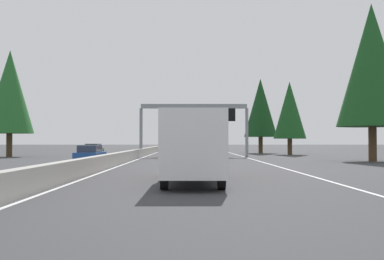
{
  "coord_description": "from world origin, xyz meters",
  "views": [
    {
      "loc": [
        -1.45,
        -5.24,
        1.81
      ],
      "look_at": [
        55.15,
        -5.67,
        3.19
      ],
      "focal_mm": 42.13,
      "sensor_mm": 36.0,
      "label": 1
    }
  ],
  "objects_px": {
    "minivan_far_left": "(188,149)",
    "conifer_right_mid": "(290,110)",
    "box_truck_far_right": "(192,145)",
    "oncoming_near": "(94,150)",
    "sign_gantry_overhead": "(195,115)",
    "oncoming_far": "(90,155)",
    "conifer_left_near": "(10,92)",
    "bus_mid_left": "(188,141)",
    "conifer_right_near": "(372,65)",
    "conifer_right_far": "(260,108)",
    "sedan_mid_right": "(189,148)",
    "sedan_near_right": "(175,146)"
  },
  "relations": [
    {
      "from": "minivan_far_left",
      "to": "conifer_right_mid",
      "type": "relative_size",
      "value": 0.52
    },
    {
      "from": "box_truck_far_right",
      "to": "oncoming_near",
      "type": "distance_m",
      "value": 38.38
    },
    {
      "from": "sign_gantry_overhead",
      "to": "box_truck_far_right",
      "type": "relative_size",
      "value": 1.49
    },
    {
      "from": "minivan_far_left",
      "to": "oncoming_far",
      "type": "height_order",
      "value": "minivan_far_left"
    },
    {
      "from": "oncoming_far",
      "to": "conifer_left_near",
      "type": "height_order",
      "value": "conifer_left_near"
    },
    {
      "from": "bus_mid_left",
      "to": "conifer_right_near",
      "type": "bearing_deg",
      "value": -161.19
    },
    {
      "from": "sign_gantry_overhead",
      "to": "conifer_right_far",
      "type": "height_order",
      "value": "conifer_right_far"
    },
    {
      "from": "sedan_mid_right",
      "to": "conifer_right_near",
      "type": "height_order",
      "value": "conifer_right_near"
    },
    {
      "from": "conifer_right_far",
      "to": "sedan_mid_right",
      "type": "bearing_deg",
      "value": 55.51
    },
    {
      "from": "bus_mid_left",
      "to": "conifer_right_near",
      "type": "height_order",
      "value": "conifer_right_near"
    },
    {
      "from": "oncoming_far",
      "to": "box_truck_far_right",
      "type": "bearing_deg",
      "value": 25.39
    },
    {
      "from": "oncoming_far",
      "to": "conifer_left_near",
      "type": "bearing_deg",
      "value": -140.05
    },
    {
      "from": "box_truck_far_right",
      "to": "oncoming_near",
      "type": "height_order",
      "value": "box_truck_far_right"
    },
    {
      "from": "box_truck_far_right",
      "to": "bus_mid_left",
      "type": "xyz_separation_m",
      "value": [
        67.89,
        0.21,
        0.11
      ]
    },
    {
      "from": "conifer_right_mid",
      "to": "conifer_left_near",
      "type": "xyz_separation_m",
      "value": [
        -7.41,
        33.64,
        1.57
      ]
    },
    {
      "from": "sedan_near_right",
      "to": "conifer_right_far",
      "type": "relative_size",
      "value": 0.4
    },
    {
      "from": "conifer_left_near",
      "to": "minivan_far_left",
      "type": "bearing_deg",
      "value": -105.05
    },
    {
      "from": "sedan_mid_right",
      "to": "conifer_right_mid",
      "type": "distance_m",
      "value": 20.27
    },
    {
      "from": "box_truck_far_right",
      "to": "sedan_mid_right",
      "type": "bearing_deg",
      "value": 0.15
    },
    {
      "from": "sign_gantry_overhead",
      "to": "sedan_near_right",
      "type": "relative_size",
      "value": 2.88
    },
    {
      "from": "minivan_far_left",
      "to": "conifer_right_mid",
      "type": "xyz_separation_m",
      "value": [
        12.88,
        -13.3,
        4.89
      ]
    },
    {
      "from": "conifer_right_mid",
      "to": "conifer_left_near",
      "type": "distance_m",
      "value": 34.48
    },
    {
      "from": "conifer_right_mid",
      "to": "conifer_right_far",
      "type": "height_order",
      "value": "conifer_right_far"
    },
    {
      "from": "bus_mid_left",
      "to": "conifer_right_near",
      "type": "xyz_separation_m",
      "value": [
        -47.75,
        -16.26,
        6.81
      ]
    },
    {
      "from": "sedan_near_right",
      "to": "oncoming_far",
      "type": "relative_size",
      "value": 1.0
    },
    {
      "from": "oncoming_near",
      "to": "sedan_mid_right",
      "type": "bearing_deg",
      "value": 145.83
    },
    {
      "from": "conifer_right_mid",
      "to": "conifer_left_near",
      "type": "bearing_deg",
      "value": 102.43
    },
    {
      "from": "box_truck_far_right",
      "to": "conifer_right_near",
      "type": "bearing_deg",
      "value": -38.54
    },
    {
      "from": "oncoming_near",
      "to": "conifer_right_mid",
      "type": "relative_size",
      "value": 0.46
    },
    {
      "from": "oncoming_far",
      "to": "conifer_left_near",
      "type": "relative_size",
      "value": 0.36
    },
    {
      "from": "minivan_far_left",
      "to": "conifer_left_near",
      "type": "distance_m",
      "value": 22.03
    },
    {
      "from": "minivan_far_left",
      "to": "oncoming_far",
      "type": "relative_size",
      "value": 1.14
    },
    {
      "from": "box_truck_far_right",
      "to": "sedan_mid_right",
      "type": "distance_m",
      "value": 53.86
    },
    {
      "from": "oncoming_far",
      "to": "conifer_right_near",
      "type": "bearing_deg",
      "value": 97.19
    },
    {
      "from": "conifer_left_near",
      "to": "oncoming_far",
      "type": "bearing_deg",
      "value": -140.05
    },
    {
      "from": "sign_gantry_overhead",
      "to": "oncoming_near",
      "type": "height_order",
      "value": "sign_gantry_overhead"
    },
    {
      "from": "conifer_right_near",
      "to": "conifer_right_far",
      "type": "bearing_deg",
      "value": 12.03
    },
    {
      "from": "minivan_far_left",
      "to": "oncoming_near",
      "type": "height_order",
      "value": "minivan_far_left"
    },
    {
      "from": "sign_gantry_overhead",
      "to": "sedan_mid_right",
      "type": "xyz_separation_m",
      "value": [
        20.94,
        0.78,
        -4.18
      ]
    },
    {
      "from": "sedan_mid_right",
      "to": "sedan_near_right",
      "type": "height_order",
      "value": "same"
    },
    {
      "from": "oncoming_near",
      "to": "minivan_far_left",
      "type": "bearing_deg",
      "value": 49.6
    },
    {
      "from": "sedan_mid_right",
      "to": "oncoming_far",
      "type": "relative_size",
      "value": 1.0
    },
    {
      "from": "conifer_left_near",
      "to": "conifer_right_near",
      "type": "bearing_deg",
      "value": -107.89
    },
    {
      "from": "sign_gantry_overhead",
      "to": "minivan_far_left",
      "type": "relative_size",
      "value": 2.54
    },
    {
      "from": "oncoming_far",
      "to": "conifer_right_far",
      "type": "relative_size",
      "value": 0.4
    },
    {
      "from": "oncoming_near",
      "to": "conifer_right_near",
      "type": "relative_size",
      "value": 0.31
    },
    {
      "from": "minivan_far_left",
      "to": "sign_gantry_overhead",
      "type": "bearing_deg",
      "value": -7.62
    },
    {
      "from": "oncoming_far",
      "to": "sign_gantry_overhead",
      "type": "bearing_deg",
      "value": 151.05
    },
    {
      "from": "sedan_near_right",
      "to": "sedan_mid_right",
      "type": "bearing_deg",
      "value": -174.62
    },
    {
      "from": "minivan_far_left",
      "to": "sedan_near_right",
      "type": "distance_m",
      "value": 63.36
    }
  ]
}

